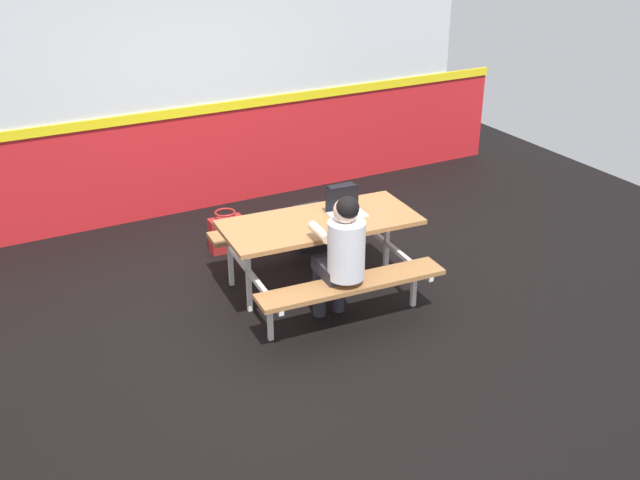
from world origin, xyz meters
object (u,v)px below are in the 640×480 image
backpack_dark (309,226)px  tote_bag_bright (226,233)px  laptop_silver (345,209)px  picnic_table_main (320,238)px  student_nearer (342,251)px  satchel_spare (342,205)px

backpack_dark → tote_bag_bright: bearing=159.7°
laptop_silver → picnic_table_main: bearing=-175.9°
picnic_table_main → backpack_dark: size_ratio=3.97×
picnic_table_main → tote_bag_bright: (-0.40, 1.25, -0.38)m
picnic_table_main → tote_bag_bright: 1.36m
student_nearer → picnic_table_main: bearing=80.2°
picnic_table_main → satchel_spare: size_ratio=3.97×
picnic_table_main → student_nearer: student_nearer is taller
tote_bag_bright → student_nearer: bearing=-80.4°
tote_bag_bright → satchel_spare: size_ratio=0.98×
picnic_table_main → laptop_silver: bearing=4.1°
satchel_spare → picnic_table_main: bearing=-126.9°
tote_bag_bright → picnic_table_main: bearing=-72.2°
tote_bag_bright → satchel_spare: (1.36, 0.03, 0.02)m
laptop_silver → satchel_spare: 1.54m
tote_bag_bright → laptop_silver: bearing=-61.7°
picnic_table_main → backpack_dark: picnic_table_main is taller
laptop_silver → satchel_spare: laptop_silver is taller
student_nearer → tote_bag_bright: (-0.30, 1.80, -0.51)m
laptop_silver → backpack_dark: (0.12, 0.94, -0.57)m
student_nearer → laptop_silver: 0.68m
picnic_table_main → student_nearer: 0.58m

